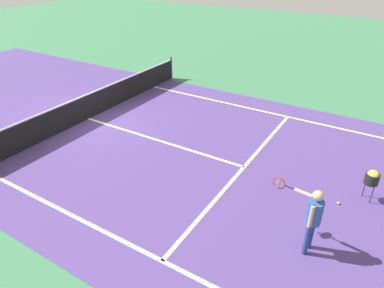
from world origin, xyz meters
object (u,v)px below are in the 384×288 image
at_px(ball_hopper, 372,178).
at_px(tennis_ball_by_baseline, 338,203).
at_px(player_near, 312,214).
at_px(net, 87,107).

xyz_separation_m(ball_hopper, tennis_ball_by_baseline, (-0.57, 0.56, -0.64)).
relative_size(player_near, ball_hopper, 1.77).
xyz_separation_m(net, tennis_ball_by_baseline, (-0.33, -9.11, -0.46)).
height_order(ball_hopper, tennis_ball_by_baseline, ball_hopper).
distance_m(player_near, tennis_ball_by_baseline, 2.17).
relative_size(ball_hopper, tennis_ball_by_baseline, 13.25).
xyz_separation_m(net, player_near, (-2.26, -8.80, 0.46)).
bearing_deg(player_near, net, 75.59).
distance_m(net, ball_hopper, 9.67).
distance_m(net, tennis_ball_by_baseline, 9.13).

